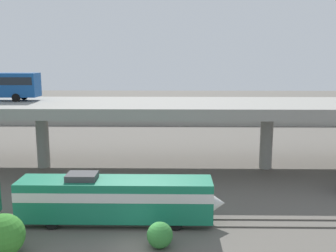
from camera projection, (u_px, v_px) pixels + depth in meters
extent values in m
plane|color=#605B54|center=(139.00, 247.00, 27.19)|extent=(260.00, 260.00, 0.00)
cube|color=#59544C|center=(143.00, 226.00, 30.42)|extent=(110.00, 0.12, 0.12)
cube|color=#59544C|center=(144.00, 219.00, 31.81)|extent=(110.00, 0.12, 0.12)
cube|color=#197A56|center=(116.00, 199.00, 30.79)|extent=(15.54, 3.00, 3.20)
cube|color=silver|center=(115.00, 192.00, 30.69)|extent=(15.54, 3.04, 0.77)
cone|color=silver|center=(212.00, 203.00, 30.72)|extent=(2.12, 2.85, 2.85)
cube|color=black|center=(192.00, 188.00, 30.53)|extent=(2.12, 2.70, 1.02)
cube|color=#3F3F42|center=(82.00, 176.00, 30.51)|extent=(2.40, 1.80, 0.50)
cylinder|color=black|center=(175.00, 211.00, 32.32)|extent=(0.96, 0.18, 0.96)
cylinder|color=black|center=(176.00, 225.00, 29.67)|extent=(0.96, 0.18, 0.96)
cylinder|color=black|center=(62.00, 210.00, 32.48)|extent=(0.96, 0.18, 0.96)
cylinder|color=black|center=(52.00, 224.00, 29.83)|extent=(0.96, 0.18, 0.96)
cube|color=gray|center=(154.00, 107.00, 45.55)|extent=(96.00, 12.66, 1.23)
cylinder|color=gray|center=(43.00, 140.00, 46.49)|extent=(1.50, 1.50, 6.82)
cylinder|color=gray|center=(266.00, 141.00, 46.03)|extent=(1.50, 1.50, 6.82)
cube|color=black|center=(37.00, 82.00, 46.61)|extent=(0.08, 2.30, 1.74)
cylinder|color=black|center=(24.00, 96.00, 48.16)|extent=(1.00, 0.26, 1.00)
cylinder|color=black|center=(16.00, 98.00, 45.78)|extent=(1.00, 0.26, 1.00)
cube|color=gray|center=(163.00, 118.00, 81.20)|extent=(69.69, 12.80, 1.23)
cube|color=maroon|center=(283.00, 111.00, 82.99)|extent=(4.16, 1.82, 0.70)
cube|color=#1E232B|center=(284.00, 108.00, 82.88)|extent=(1.83, 1.60, 0.48)
cylinder|color=black|center=(278.00, 113.00, 82.22)|extent=(0.64, 0.20, 0.64)
cylinder|color=black|center=(276.00, 112.00, 83.92)|extent=(0.64, 0.20, 0.64)
cylinder|color=black|center=(290.00, 113.00, 82.18)|extent=(0.64, 0.20, 0.64)
cylinder|color=black|center=(287.00, 112.00, 83.88)|extent=(0.64, 0.20, 0.64)
cube|color=#0C4C26|center=(46.00, 111.00, 81.84)|extent=(4.63, 1.73, 0.70)
cube|color=#1E232B|center=(44.00, 109.00, 81.74)|extent=(2.04, 1.52, 0.48)
cylinder|color=black|center=(54.00, 112.00, 82.68)|extent=(0.64, 0.20, 0.64)
cylinder|color=black|center=(51.00, 114.00, 81.07)|extent=(0.64, 0.20, 0.64)
cylinder|color=black|center=(40.00, 112.00, 82.73)|extent=(0.64, 0.20, 0.64)
cylinder|color=black|center=(38.00, 114.00, 81.12)|extent=(0.64, 0.20, 0.64)
cube|color=black|center=(196.00, 110.00, 83.59)|extent=(4.49, 1.75, 0.70)
cube|color=#1E232B|center=(197.00, 108.00, 83.48)|extent=(1.98, 1.54, 0.48)
cylinder|color=black|center=(190.00, 112.00, 82.85)|extent=(0.64, 0.20, 0.64)
cylinder|color=black|center=(190.00, 111.00, 84.49)|extent=(0.64, 0.20, 0.64)
cylinder|color=black|center=(203.00, 112.00, 82.81)|extent=(0.64, 0.20, 0.64)
cylinder|color=black|center=(202.00, 111.00, 84.45)|extent=(0.64, 0.20, 0.64)
cube|color=#515459|center=(142.00, 111.00, 82.60)|extent=(4.25, 1.77, 0.70)
cube|color=#1E232B|center=(142.00, 108.00, 82.49)|extent=(1.87, 1.56, 0.48)
cylinder|color=black|center=(135.00, 113.00, 81.85)|extent=(0.64, 0.20, 0.64)
cylinder|color=black|center=(136.00, 112.00, 83.51)|extent=(0.64, 0.20, 0.64)
cylinder|color=black|center=(147.00, 113.00, 81.81)|extent=(0.64, 0.20, 0.64)
cylinder|color=black|center=(148.00, 112.00, 83.47)|extent=(0.64, 0.20, 0.64)
cube|color=#B7B7BC|center=(123.00, 113.00, 79.05)|extent=(4.54, 1.76, 0.70)
cube|color=#1E232B|center=(122.00, 110.00, 78.95)|extent=(2.00, 1.55, 0.48)
cylinder|color=black|center=(131.00, 114.00, 79.91)|extent=(0.64, 0.20, 0.64)
cylinder|color=black|center=(130.00, 116.00, 78.26)|extent=(0.64, 0.20, 0.64)
cylinder|color=black|center=(117.00, 114.00, 79.95)|extent=(0.64, 0.20, 0.64)
cylinder|color=black|center=(116.00, 116.00, 78.31)|extent=(0.64, 0.20, 0.64)
cube|color=black|center=(38.00, 110.00, 84.11)|extent=(4.27, 1.75, 0.70)
cube|color=#1E232B|center=(39.00, 107.00, 84.00)|extent=(1.88, 1.54, 0.48)
cylinder|color=black|center=(30.00, 112.00, 83.38)|extent=(0.64, 0.20, 0.64)
cylinder|color=black|center=(33.00, 111.00, 85.01)|extent=(0.64, 0.20, 0.64)
cylinder|color=black|center=(43.00, 112.00, 83.33)|extent=(0.64, 0.20, 0.64)
cylinder|color=black|center=(45.00, 111.00, 84.97)|extent=(0.64, 0.20, 0.64)
cube|color=#0C4C26|center=(250.00, 110.00, 83.74)|extent=(4.08, 1.79, 0.70)
cube|color=#1E232B|center=(251.00, 107.00, 83.63)|extent=(1.79, 1.57, 0.48)
cylinder|color=black|center=(245.00, 112.00, 82.98)|extent=(0.64, 0.20, 0.64)
cylinder|color=black|center=(244.00, 111.00, 84.66)|extent=(0.64, 0.20, 0.64)
cylinder|color=black|center=(257.00, 112.00, 82.94)|extent=(0.64, 0.20, 0.64)
cylinder|color=black|center=(255.00, 111.00, 84.61)|extent=(0.64, 0.20, 0.64)
cube|color=#B7B7BC|center=(240.00, 113.00, 79.91)|extent=(4.13, 1.83, 0.70)
cube|color=#1E232B|center=(239.00, 110.00, 79.81)|extent=(1.82, 1.61, 0.48)
cylinder|color=black|center=(245.00, 114.00, 80.80)|extent=(0.64, 0.20, 0.64)
cylinder|color=black|center=(247.00, 115.00, 79.10)|extent=(0.64, 0.20, 0.64)
cylinder|color=black|center=(233.00, 114.00, 80.84)|extent=(0.64, 0.20, 0.64)
cylinder|color=black|center=(234.00, 115.00, 79.14)|extent=(0.64, 0.20, 0.64)
cube|color=#385B7A|center=(165.00, 107.00, 103.94)|extent=(140.00, 36.00, 0.01)
sphere|color=#37832C|center=(3.00, 235.00, 25.75)|extent=(2.94, 2.94, 2.94)
sphere|color=#307A33|center=(160.00, 235.00, 26.98)|extent=(1.86, 1.86, 1.86)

